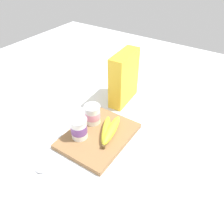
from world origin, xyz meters
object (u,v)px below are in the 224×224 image
at_px(cutting_board, 99,136).
at_px(cereal_box, 124,78).
at_px(yogurt_cup_back, 93,114).
at_px(spoon, 47,172).
at_px(banana_bunch, 109,130).
at_px(yogurt_cup_front, 79,128).

relative_size(cutting_board, cereal_box, 1.21).
distance_m(cereal_box, yogurt_cup_back, 0.26).
height_order(cereal_box, spoon, cereal_box).
distance_m(yogurt_cup_back, banana_bunch, 0.11).
xyz_separation_m(cereal_box, spoon, (-0.55, -0.01, -0.13)).
bearing_deg(cutting_board, banana_bunch, -50.95).
distance_m(cutting_board, spoon, 0.26).
bearing_deg(spoon, cereal_box, 1.01).
height_order(yogurt_cup_front, yogurt_cup_back, yogurt_cup_front).
bearing_deg(cutting_board, yogurt_cup_front, 134.71).
bearing_deg(cutting_board, cereal_box, 10.91).
bearing_deg(cutting_board, spoon, 169.25).
distance_m(yogurt_cup_back, spoon, 0.31).
relative_size(cereal_box, yogurt_cup_front, 2.77).
bearing_deg(yogurt_cup_back, cutting_board, -127.03).
relative_size(cutting_board, banana_bunch, 1.68).
bearing_deg(cereal_box, yogurt_cup_front, 176.34).
bearing_deg(yogurt_cup_front, cutting_board, -45.29).
height_order(cutting_board, yogurt_cup_back, yogurt_cup_back).
xyz_separation_m(banana_bunch, spoon, (-0.28, 0.08, -0.03)).
bearing_deg(cereal_box, cutting_board, -173.06).
relative_size(yogurt_cup_front, yogurt_cup_back, 1.06).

